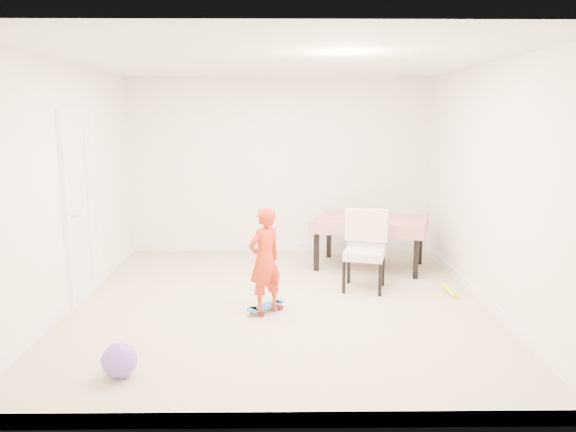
{
  "coord_description": "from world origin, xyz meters",
  "views": [
    {
      "loc": [
        0.03,
        -5.91,
        2.04
      ],
      "look_at": [
        0.1,
        0.2,
        0.95
      ],
      "focal_mm": 35.0,
      "sensor_mm": 36.0,
      "label": 1
    }
  ],
  "objects_px": {
    "dining_chair": "(364,251)",
    "balloon": "(119,361)",
    "dining_table": "(370,242)",
    "child": "(265,263)",
    "skateboard": "(266,308)"
  },
  "relations": [
    {
      "from": "dining_chair",
      "to": "balloon",
      "type": "bearing_deg",
      "value": -120.35
    },
    {
      "from": "dining_table",
      "to": "child",
      "type": "distance_m",
      "value": 2.28
    },
    {
      "from": "dining_table",
      "to": "balloon",
      "type": "distance_m",
      "value": 4.1
    },
    {
      "from": "skateboard",
      "to": "dining_chair",
      "type": "bearing_deg",
      "value": -11.22
    },
    {
      "from": "skateboard",
      "to": "balloon",
      "type": "relative_size",
      "value": 1.8
    },
    {
      "from": "dining_chair",
      "to": "skateboard",
      "type": "bearing_deg",
      "value": -131.73
    },
    {
      "from": "dining_table",
      "to": "dining_chair",
      "type": "relative_size",
      "value": 1.58
    },
    {
      "from": "dining_table",
      "to": "skateboard",
      "type": "height_order",
      "value": "dining_table"
    },
    {
      "from": "skateboard",
      "to": "balloon",
      "type": "distance_m",
      "value": 1.87
    },
    {
      "from": "dining_table",
      "to": "balloon",
      "type": "height_order",
      "value": "dining_table"
    },
    {
      "from": "dining_chair",
      "to": "balloon",
      "type": "xyz_separation_m",
      "value": [
        -2.26,
        -2.26,
        -0.33
      ]
    },
    {
      "from": "child",
      "to": "dining_chair",
      "type": "bearing_deg",
      "value": 173.78
    },
    {
      "from": "dining_table",
      "to": "dining_chair",
      "type": "xyz_separation_m",
      "value": [
        -0.22,
        -1.0,
        0.12
      ]
    },
    {
      "from": "dining_table",
      "to": "child",
      "type": "relative_size",
      "value": 1.35
    },
    {
      "from": "dining_table",
      "to": "balloon",
      "type": "bearing_deg",
      "value": -109.72
    }
  ]
}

